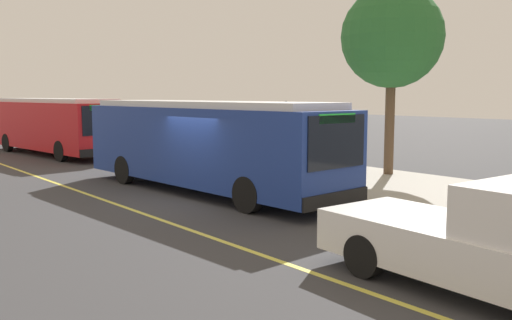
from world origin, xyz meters
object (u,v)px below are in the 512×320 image
Objects in this scene: transit_bus_second at (53,124)px; pickup_truck at (495,244)px; transit_bus_main at (206,143)px; waiting_bench at (284,157)px; route_sign_post at (286,131)px.

transit_bus_second is 25.22m from pickup_truck.
transit_bus_main is at bearing -0.41° from transit_bus_second.
transit_bus_second is 1.99× the size of pickup_truck.
transit_bus_main is at bearing 170.09° from pickup_truck.
transit_bus_second is at bearing -158.57° from waiting_bench.
transit_bus_main is 10.85m from pickup_truck.
waiting_bench is at bearing 21.43° from transit_bus_second.
transit_bus_second reaches higher than pickup_truck.
pickup_truck reaches higher than waiting_bench.
pickup_truck is 10.42m from route_sign_post.
route_sign_post reaches higher than waiting_bench.
transit_bus_main is at bearing -116.97° from route_sign_post.
route_sign_post is at bearing 155.82° from pickup_truck.
transit_bus_second is 3.89× the size of route_sign_post.
pickup_truck is 14.28m from waiting_bench.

